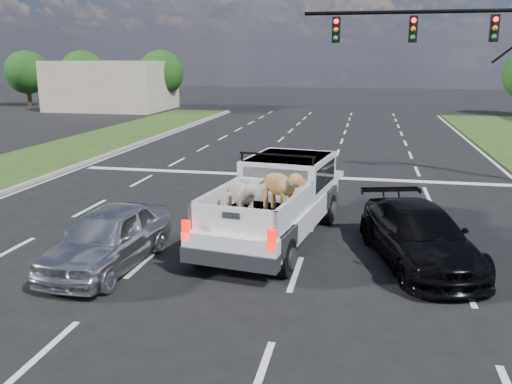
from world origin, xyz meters
The scene contains 11 objects.
ground centered at (0.00, 0.00, 0.00)m, with size 160.00×160.00×0.00m, color black.
road_markings centered at (0.00, 6.56, 0.01)m, with size 17.75×60.00×0.01m.
curb_left centered at (-9.05, 6.00, 0.07)m, with size 0.15×60.00×0.14m, color gray.
traffic_signal centered at (7.20, 10.50, 4.73)m, with size 9.11×0.31×7.00m.
building_left centered at (-20.00, 36.00, 2.20)m, with size 10.00×8.00×4.40m, color #C5B096.
tree_far_a centered at (-30.00, 38.00, 3.29)m, with size 4.20×4.20×5.40m.
tree_far_b centered at (-24.00, 38.00, 3.29)m, with size 4.20×4.20×5.40m.
tree_far_c centered at (-16.00, 38.00, 3.29)m, with size 4.20×4.20×5.40m.
pickup_truck centered at (0.93, 2.29, 1.04)m, with size 2.98×6.17×2.22m.
silver_sedan centered at (-2.40, -0.41, 0.68)m, with size 1.60×3.99×1.36m, color silver.
black_coupe centered at (4.37, 1.20, 0.65)m, with size 1.83×4.51×1.31m, color black.
Camera 1 is at (3.11, -10.92, 4.52)m, focal length 38.00 mm.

